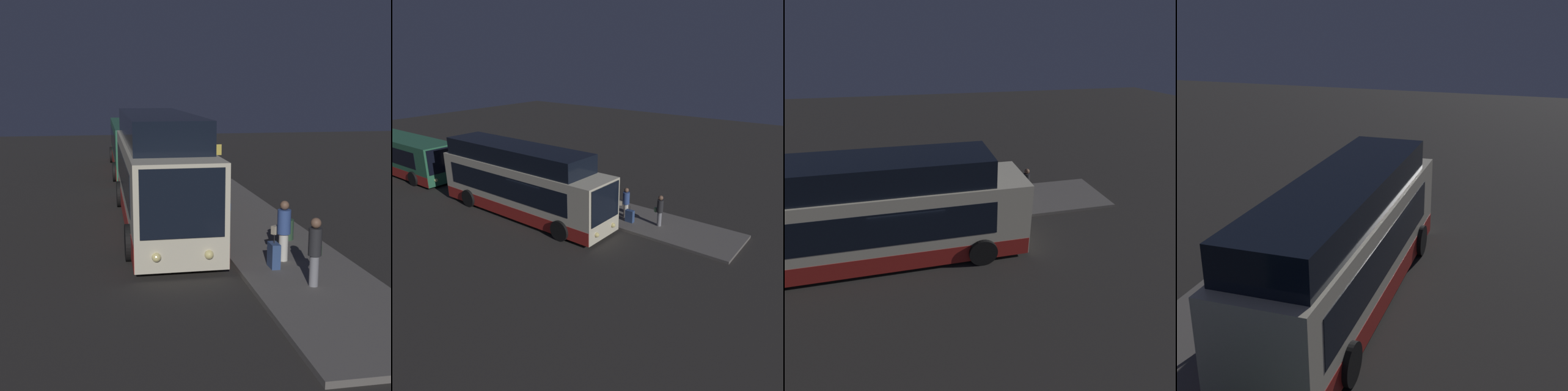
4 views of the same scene
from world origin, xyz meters
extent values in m
plane|color=#2B2826|center=(0.00, 0.00, 0.00)|extent=(80.00, 80.00, 0.00)
cube|color=#605B56|center=(0.00, 3.24, 0.07)|extent=(20.00, 3.29, 0.14)
cube|color=beige|center=(-1.30, 0.07, 1.60)|extent=(11.29, 2.51, 2.83)
cube|color=#B2231E|center=(-1.30, 0.07, 0.54)|extent=(11.24, 2.53, 0.70)
cube|color=black|center=(-1.58, 0.07, 1.94)|extent=(9.26, 2.54, 1.25)
cube|color=black|center=(4.37, 0.07, 2.01)|extent=(0.06, 2.21, 1.81)
sphere|color=#F9E58C|center=(4.39, 0.76, 0.64)|extent=(0.24, 0.24, 0.24)
sphere|color=#F9E58C|center=(4.39, -0.62, 0.64)|extent=(0.24, 0.24, 0.24)
cylinder|color=black|center=(2.54, 1.33, 0.54)|extent=(1.07, 0.30, 1.07)
cylinder|color=black|center=(2.54, -1.18, 0.54)|extent=(1.07, 0.30, 1.07)
cylinder|color=black|center=(-4.80, 1.33, 0.54)|extent=(1.07, 0.30, 1.07)
cylinder|color=black|center=(-4.80, -1.18, 0.54)|extent=(1.07, 0.30, 1.07)
cube|color=black|center=(-1.75, 0.07, 3.52)|extent=(9.60, 2.31, 0.99)
cylinder|color=silver|center=(3.73, 3.01, 0.53)|extent=(0.35, 0.35, 0.78)
cylinder|color=#334C8C|center=(3.73, 3.01, 1.26)|extent=(0.51, 0.51, 0.68)
sphere|color=brown|center=(3.73, 3.01, 1.73)|extent=(0.25, 0.25, 0.25)
cube|color=beige|center=(3.48, 2.87, 0.97)|extent=(0.26, 0.31, 0.24)
cylinder|color=gray|center=(5.77, 3.09, 0.53)|extent=(0.31, 0.31, 0.78)
cylinder|color=#262628|center=(5.77, 3.09, 1.26)|extent=(0.44, 0.44, 0.68)
sphere|color=brown|center=(5.77, 3.09, 1.73)|extent=(0.25, 0.25, 0.25)
cube|color=#598C59|center=(5.54, 3.22, 0.97)|extent=(0.26, 0.31, 0.24)
cylinder|color=#6B604C|center=(0.39, 1.96, 0.55)|extent=(0.32, 0.32, 0.82)
cylinder|color=#CC6B8C|center=(0.39, 1.96, 1.32)|extent=(0.45, 0.45, 0.72)
sphere|color=#9E7051|center=(0.39, 1.96, 1.82)|extent=(0.27, 0.27, 0.27)
cube|color=#334C7F|center=(0.60, 2.11, 1.02)|extent=(0.28, 0.31, 0.24)
cube|color=#334C7F|center=(4.26, 2.57, 0.48)|extent=(0.47, 0.23, 0.67)
cylinder|color=black|center=(4.26, 2.57, 0.94)|extent=(0.02, 0.02, 0.24)
cylinder|color=#4C4C51|center=(-4.16, 2.58, 1.40)|extent=(0.10, 0.10, 2.51)
cube|color=#E5C64C|center=(-4.16, 2.58, 2.38)|extent=(0.04, 0.81, 0.44)
cylinder|color=#2D4C33|center=(1.67, 3.83, 0.47)|extent=(0.44, 0.44, 0.65)
camera|label=1|loc=(17.70, -1.92, 4.92)|focal=50.00mm
camera|label=2|loc=(14.02, -13.80, 8.79)|focal=35.00mm
camera|label=3|loc=(0.46, -10.01, 7.50)|focal=28.00mm
camera|label=4|loc=(-14.74, -4.90, 8.41)|focal=50.00mm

